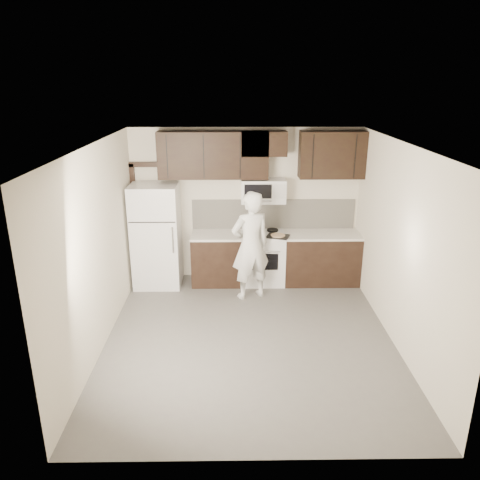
{
  "coord_description": "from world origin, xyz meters",
  "views": [
    {
      "loc": [
        -0.21,
        -5.8,
        3.48
      ],
      "look_at": [
        -0.12,
        0.9,
        1.15
      ],
      "focal_mm": 35.0,
      "sensor_mm": 36.0,
      "label": 1
    }
  ],
  "objects_px": {
    "stove": "(263,258)",
    "microwave": "(263,191)",
    "refrigerator": "(157,236)",
    "person": "(250,246)"
  },
  "relations": [
    {
      "from": "microwave",
      "to": "person",
      "type": "height_order",
      "value": "microwave"
    },
    {
      "from": "microwave",
      "to": "refrigerator",
      "type": "bearing_deg",
      "value": -174.85
    },
    {
      "from": "person",
      "to": "refrigerator",
      "type": "bearing_deg",
      "value": -41.61
    },
    {
      "from": "stove",
      "to": "microwave",
      "type": "distance_m",
      "value": 1.2
    },
    {
      "from": "stove",
      "to": "refrigerator",
      "type": "bearing_deg",
      "value": -178.49
    },
    {
      "from": "microwave",
      "to": "person",
      "type": "relative_size",
      "value": 0.42
    },
    {
      "from": "microwave",
      "to": "person",
      "type": "bearing_deg",
      "value": -108.27
    },
    {
      "from": "stove",
      "to": "microwave",
      "type": "bearing_deg",
      "value": 90.1
    },
    {
      "from": "stove",
      "to": "refrigerator",
      "type": "distance_m",
      "value": 1.9
    },
    {
      "from": "stove",
      "to": "microwave",
      "type": "xyz_separation_m",
      "value": [
        -0.0,
        0.12,
        1.19
      ]
    }
  ]
}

